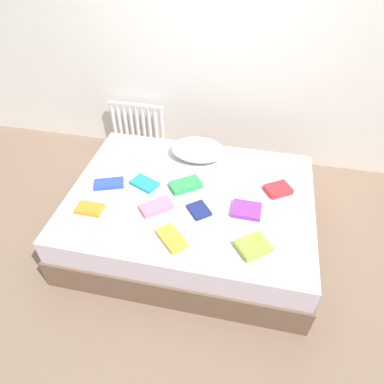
{
  "coord_description": "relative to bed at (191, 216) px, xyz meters",
  "views": [
    {
      "loc": [
        0.43,
        -1.99,
        2.39
      ],
      "look_at": [
        0.0,
        0.05,
        0.48
      ],
      "focal_mm": 32.08,
      "sensor_mm": 36.0,
      "label": 1
    }
  ],
  "objects": [
    {
      "name": "pillow",
      "position": [
        -0.04,
        0.51,
        0.33
      ],
      "size": [
        0.49,
        0.35,
        0.15
      ],
      "primitive_type": "ellipsoid",
      "color": "white",
      "rests_on": "bed"
    },
    {
      "name": "textbook_green",
      "position": [
        -0.06,
        0.08,
        0.28
      ],
      "size": [
        0.29,
        0.26,
        0.05
      ],
      "primitive_type": "cube",
      "rotation": [
        0.0,
        0.0,
        0.63
      ],
      "color": "green",
      "rests_on": "bed"
    },
    {
      "name": "textbook_blue",
      "position": [
        -0.69,
        -0.03,
        0.27
      ],
      "size": [
        0.27,
        0.2,
        0.03
      ],
      "primitive_type": "cube",
      "rotation": [
        0.0,
        0.0,
        0.36
      ],
      "color": "#2847B7",
      "rests_on": "bed"
    },
    {
      "name": "bed",
      "position": [
        0.0,
        0.0,
        0.0
      ],
      "size": [
        2.0,
        1.5,
        0.5
      ],
      "color": "brown",
      "rests_on": "ground"
    },
    {
      "name": "ground_plane",
      "position": [
        0.0,
        0.0,
        -0.25
      ],
      "size": [
        8.0,
        8.0,
        0.0
      ],
      "primitive_type": "plane",
      "color": "#7F6651"
    },
    {
      "name": "textbook_yellow",
      "position": [
        -0.03,
        -0.49,
        0.27
      ],
      "size": [
        0.26,
        0.26,
        0.04
      ],
      "primitive_type": "cube",
      "rotation": [
        0.0,
        0.0,
        -0.78
      ],
      "color": "yellow",
      "rests_on": "bed"
    },
    {
      "name": "textbook_orange",
      "position": [
        -0.72,
        -0.34,
        0.27
      ],
      "size": [
        0.2,
        0.13,
        0.03
      ],
      "primitive_type": "cube",
      "rotation": [
        0.0,
        0.0,
        -0.01
      ],
      "color": "orange",
      "rests_on": "bed"
    },
    {
      "name": "textbook_lime",
      "position": [
        0.54,
        -0.45,
        0.28
      ],
      "size": [
        0.28,
        0.27,
        0.05
      ],
      "primitive_type": "cube",
      "rotation": [
        0.0,
        0.0,
        0.67
      ],
      "color": "#8CC638",
      "rests_on": "bed"
    },
    {
      "name": "radiator",
      "position": [
        -0.88,
        1.2,
        0.09
      ],
      "size": [
        0.62,
        0.04,
        0.49
      ],
      "color": "white",
      "rests_on": "ground"
    },
    {
      "name": "textbook_red",
      "position": [
        0.69,
        0.18,
        0.27
      ],
      "size": [
        0.25,
        0.23,
        0.04
      ],
      "primitive_type": "cube",
      "rotation": [
        0.0,
        0.0,
        0.57
      ],
      "color": "red",
      "rests_on": "bed"
    },
    {
      "name": "textbook_teal",
      "position": [
        -0.4,
        0.03,
        0.27
      ],
      "size": [
        0.26,
        0.22,
        0.03
      ],
      "primitive_type": "cube",
      "rotation": [
        0.0,
        0.0,
        -0.41
      ],
      "color": "teal",
      "rests_on": "bed"
    },
    {
      "name": "textbook_pink",
      "position": [
        -0.23,
        -0.21,
        0.27
      ],
      "size": [
        0.27,
        0.26,
        0.04
      ],
      "primitive_type": "cube",
      "rotation": [
        0.0,
        0.0,
        0.72
      ],
      "color": "pink",
      "rests_on": "bed"
    },
    {
      "name": "textbook_navy",
      "position": [
        0.1,
        -0.17,
        0.27
      ],
      "size": [
        0.22,
        0.22,
        0.02
      ],
      "primitive_type": "cube",
      "rotation": [
        0.0,
        0.0,
        -0.9
      ],
      "color": "navy",
      "rests_on": "bed"
    },
    {
      "name": "back_wall",
      "position": [
        0.0,
        1.35,
        1.15
      ],
      "size": [
        6.0,
        0.1,
        2.8
      ],
      "primitive_type": "cube",
      "color": "silver",
      "rests_on": "ground"
    },
    {
      "name": "textbook_purple",
      "position": [
        0.46,
        -0.1,
        0.27
      ],
      "size": [
        0.22,
        0.18,
        0.04
      ],
      "primitive_type": "cube",
      "rotation": [
        0.0,
        0.0,
        -0.02
      ],
      "color": "purple",
      "rests_on": "bed"
    }
  ]
}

